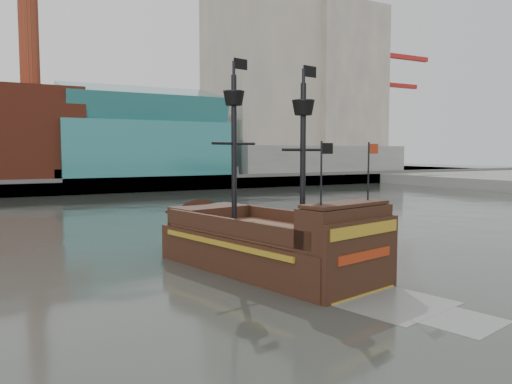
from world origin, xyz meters
TOP-DOWN VIEW (x-y plane):
  - ground at (0.00, 0.00)m, footprint 400.00×400.00m
  - promenade_far at (0.00, 92.00)m, footprint 220.00×60.00m
  - seawall at (0.00, 62.50)m, footprint 220.00×1.00m
  - skyline at (5.21, 84.56)m, footprint 149.00×45.00m
  - crane_a at (78.63, 82.00)m, footprint 22.50×4.00m
  - crane_b at (88.23, 92.00)m, footprint 19.10×4.00m
  - pirate_ship at (-1.78, 4.60)m, footprint 8.75×18.10m

SIDE VIEW (x-z plane):
  - ground at x=0.00m, z-range 0.00..0.00m
  - promenade_far at x=0.00m, z-range 0.00..2.00m
  - pirate_ship at x=-1.78m, z-range -5.33..7.69m
  - seawall at x=0.00m, z-range 0.00..2.60m
  - crane_b at x=88.23m, z-range 2.45..28.70m
  - crane_a at x=78.63m, z-range 2.99..35.24m
  - skyline at x=5.21m, z-range -6.45..55.55m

